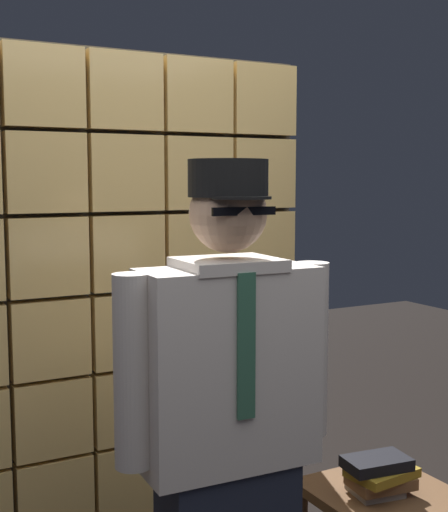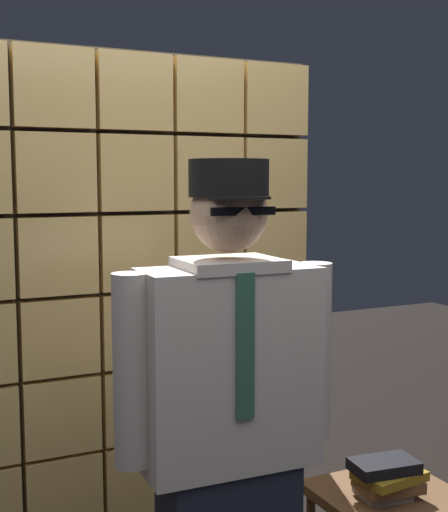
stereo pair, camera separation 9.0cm
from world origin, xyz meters
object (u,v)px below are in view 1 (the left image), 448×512
standing_person (227,441)px  book_stack (379,475)px  side_table (383,509)px  coffee_mug (370,483)px

standing_person → book_stack: bearing=13.1°
book_stack → standing_person: bearing=-169.2°
standing_person → side_table: bearing=13.7°
standing_person → book_stack: 0.81m
book_stack → coffee_mug: (-0.03, 0.01, -0.03)m
side_table → coffee_mug: (-0.07, -0.00, 0.12)m
book_stack → coffee_mug: size_ratio=2.25×
side_table → book_stack: (-0.04, -0.02, 0.15)m
side_table → book_stack: 0.16m
side_table → coffee_mug: size_ratio=4.32×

